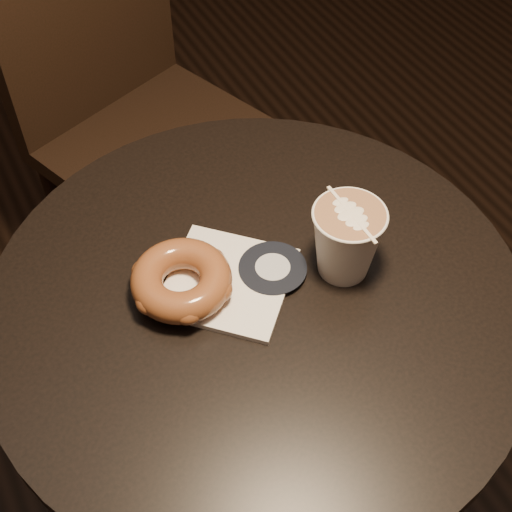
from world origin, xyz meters
name	(u,v)px	position (x,y,z in m)	size (l,w,h in m)	color
cafe_table	(257,373)	(0.00, 0.00, 0.55)	(0.70, 0.70, 0.75)	black
chair	(123,83)	(0.07, 0.71, 0.59)	(0.54, 0.54, 1.06)	black
pastry_bag	(228,281)	(-0.02, 0.03, 0.75)	(0.15, 0.15, 0.01)	white
doughnut	(181,280)	(-0.08, 0.04, 0.78)	(0.13, 0.13, 0.04)	brown
latte_cup	(346,242)	(0.12, -0.02, 0.80)	(0.09, 0.09, 0.10)	silver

